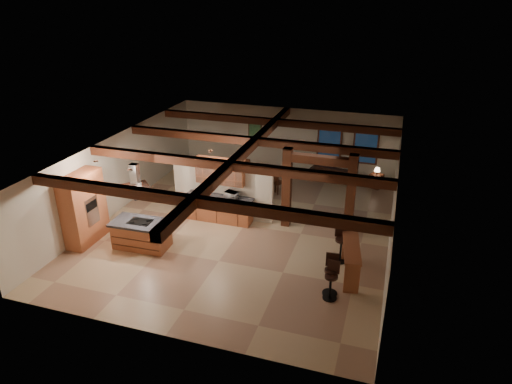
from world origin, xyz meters
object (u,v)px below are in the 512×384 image
Objects in this scene: dining_table at (252,186)px; bar_counter at (351,256)px; sofa at (334,172)px; kitchen_island at (142,234)px.

dining_table is 1.00× the size of bar_counter.
bar_counter reaches higher than dining_table.
dining_table reaches higher than sofa.
kitchen_island reaches higher than dining_table.
bar_counter reaches higher than kitchen_island.
dining_table is (2.13, 5.10, -0.13)m from kitchen_island.
dining_table is 4.03m from sofa.
sofa is 1.05× the size of bar_counter.
sofa is at bearing 102.30° from bar_counter.
dining_table is 0.96× the size of sofa.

